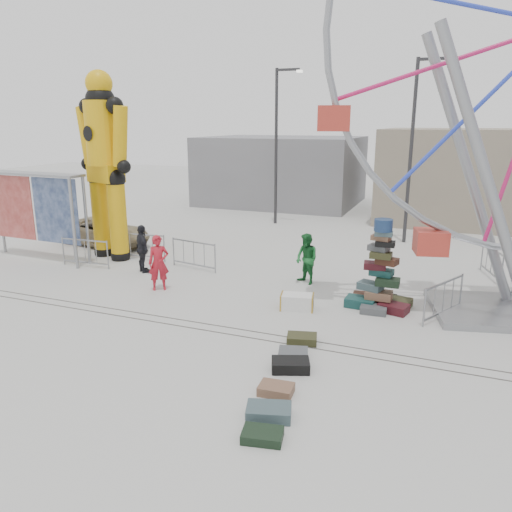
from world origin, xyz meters
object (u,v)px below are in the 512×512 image
at_px(pedestrian_green, 307,259).
at_px(suitcase_tower, 380,283).
at_px(steamer_trunk, 297,302).
at_px(parked_suv, 105,231).
at_px(lamp_post_right, 414,143).
at_px(pedestrian_black, 142,249).
at_px(lamp_post_left, 278,139).
at_px(barricade_wheel_front, 443,299).
at_px(crash_test_dummy, 105,159).
at_px(barricade_dummy_b, 141,247).
at_px(barricade_dummy_a, 85,253).
at_px(banner_scaffold, 32,195).
at_px(barricade_dummy_c, 194,255).
at_px(barricade_wheel_back, 491,263).
at_px(pedestrian_red, 159,263).

bearing_deg(pedestrian_green, suitcase_tower, 4.82).
relative_size(steamer_trunk, parked_suv, 0.22).
bearing_deg(lamp_post_right, steamer_trunk, -102.24).
height_order(pedestrian_green, parked_suv, pedestrian_green).
height_order(steamer_trunk, pedestrian_black, pedestrian_black).
distance_m(lamp_post_left, barricade_wheel_front, 14.75).
height_order(lamp_post_right, barricade_wheel_front, lamp_post_right).
xyz_separation_m(lamp_post_right, barricade_wheel_front, (1.84, -9.13, -3.93)).
bearing_deg(pedestrian_green, crash_test_dummy, -149.80).
relative_size(suitcase_tower, steamer_trunk, 2.78).
bearing_deg(barricade_dummy_b, barricade_dummy_a, -137.43).
bearing_deg(crash_test_dummy, pedestrian_black, -12.13).
bearing_deg(banner_scaffold, lamp_post_right, 34.49).
distance_m(lamp_post_right, pedestrian_black, 12.56).
height_order(suitcase_tower, barricade_dummy_a, suitcase_tower).
distance_m(suitcase_tower, pedestrian_green, 2.99).
distance_m(banner_scaffold, pedestrian_black, 5.18).
bearing_deg(steamer_trunk, barricade_dummy_c, 140.12).
bearing_deg(pedestrian_black, suitcase_tower, -145.96).
xyz_separation_m(steamer_trunk, barricade_dummy_a, (-8.82, 1.31, 0.32)).
bearing_deg(lamp_post_right, barricade_dummy_a, -141.64).
height_order(barricade_wheel_back, pedestrian_red, pedestrian_red).
relative_size(suitcase_tower, pedestrian_black, 1.52).
height_order(barricade_wheel_front, pedestrian_black, pedestrian_black).
bearing_deg(steamer_trunk, pedestrian_red, 167.54).
xyz_separation_m(barricade_dummy_c, pedestrian_red, (0.08, -2.52, 0.37)).
distance_m(suitcase_tower, pedestrian_black, 8.59).
distance_m(lamp_post_left, parked_suv, 10.11).
xyz_separation_m(lamp_post_left, pedestrian_green, (4.40, -9.55, -3.61)).
relative_size(barricade_dummy_a, barricade_dummy_c, 1.00).
height_order(suitcase_tower, barricade_wheel_back, suitcase_tower).
bearing_deg(pedestrian_red, barricade_wheel_front, -28.55).
bearing_deg(barricade_wheel_back, pedestrian_green, -78.42).
bearing_deg(steamer_trunk, banner_scaffold, 160.85).
bearing_deg(lamp_post_left, banner_scaffold, -121.30).
bearing_deg(lamp_post_right, pedestrian_red, -124.79).
distance_m(lamp_post_left, suitcase_tower, 13.54).
relative_size(lamp_post_right, barricade_dummy_a, 4.00).
bearing_deg(barricade_dummy_b, steamer_trunk, -26.97).
relative_size(barricade_dummy_c, pedestrian_green, 1.15).
xyz_separation_m(lamp_post_left, crash_test_dummy, (-3.94, -9.17, -0.54)).
relative_size(pedestrian_black, parked_suv, 0.40).
bearing_deg(barricade_dummy_b, banner_scaffold, -164.70).
distance_m(barricade_dummy_a, parked_suv, 3.55).
bearing_deg(pedestrian_red, pedestrian_black, 103.76).
distance_m(crash_test_dummy, steamer_trunk, 9.93).
relative_size(barricade_dummy_b, parked_suv, 0.45).
height_order(lamp_post_right, barricade_dummy_b, lamp_post_right).
bearing_deg(banner_scaffold, suitcase_tower, 0.33).
height_order(barricade_dummy_c, pedestrian_red, pedestrian_red).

